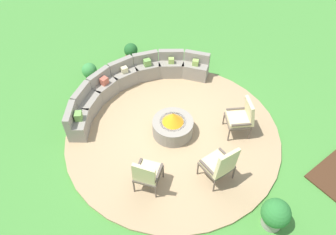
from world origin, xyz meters
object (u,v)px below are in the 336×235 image
(potted_plant_1, at_px, (275,214))
(curved_stone_bench, at_px, (132,83))
(lounge_chair_front_right, at_px, (220,164))
(potted_plant_0, at_px, (90,72))
(lounge_chair_front_left, at_px, (147,173))
(potted_plant_2, at_px, (131,52))
(fire_pit, at_px, (173,126))
(lounge_chair_back_left, at_px, (242,116))

(potted_plant_1, bearing_deg, curved_stone_bench, 90.89)
(lounge_chair_front_right, relative_size, potted_plant_1, 1.49)
(potted_plant_0, relative_size, potted_plant_1, 0.82)
(lounge_chair_front_left, relative_size, potted_plant_2, 1.64)
(lounge_chair_front_right, relative_size, potted_plant_2, 1.72)
(curved_stone_bench, distance_m, potted_plant_0, 1.40)
(fire_pit, height_order, lounge_chair_front_left, lounge_chair_front_left)
(curved_stone_bench, xyz_separation_m, potted_plant_2, (0.81, 1.30, -0.04))
(lounge_chair_front_left, distance_m, lounge_chair_back_left, 2.80)
(fire_pit, relative_size, curved_stone_bench, 0.22)
(curved_stone_bench, bearing_deg, lounge_chair_front_right, -91.27)
(lounge_chair_back_left, bearing_deg, lounge_chair_front_right, 148.34)
(lounge_chair_front_right, distance_m, potted_plant_1, 1.45)
(curved_stone_bench, xyz_separation_m, lounge_chair_front_right, (-0.08, -3.66, 0.24))
(lounge_chair_front_right, bearing_deg, lounge_chair_back_left, 28.52)
(lounge_chair_back_left, distance_m, potted_plant_1, 2.50)
(lounge_chair_front_left, distance_m, lounge_chair_front_right, 1.58)
(lounge_chair_front_right, height_order, potted_plant_2, lounge_chair_front_right)
(potted_plant_1, bearing_deg, fire_pit, 92.23)
(fire_pit, distance_m, potted_plant_0, 3.24)
(lounge_chair_front_left, height_order, lounge_chair_front_right, lounge_chair_front_right)
(potted_plant_2, bearing_deg, lounge_chair_front_right, -100.21)
(fire_pit, relative_size, lounge_chair_front_left, 0.97)
(potted_plant_0, height_order, potted_plant_1, potted_plant_1)
(curved_stone_bench, height_order, lounge_chair_front_left, lounge_chair_front_left)
(lounge_chair_front_right, bearing_deg, lounge_chair_front_left, 152.34)
(fire_pit, xyz_separation_m, potted_plant_1, (0.12, -3.13, 0.07))
(lounge_chair_front_right, xyz_separation_m, lounge_chair_back_left, (1.42, 0.72, -0.02))
(lounge_chair_back_left, relative_size, potted_plant_2, 1.59)
(lounge_chair_front_left, bearing_deg, lounge_chair_back_left, 52.82)
(fire_pit, bearing_deg, lounge_chair_front_right, -91.29)
(fire_pit, bearing_deg, potted_plant_0, 101.53)
(lounge_chair_back_left, bearing_deg, curved_stone_bench, 55.87)
(lounge_chair_front_left, xyz_separation_m, potted_plant_2, (2.27, 4.18, -0.27))
(potted_plant_0, bearing_deg, lounge_chair_front_right, -82.88)
(curved_stone_bench, distance_m, potted_plant_1, 5.08)
(curved_stone_bench, height_order, lounge_chair_back_left, lounge_chair_back_left)
(fire_pit, height_order, potted_plant_0, fire_pit)
(lounge_chair_front_right, xyz_separation_m, potted_plant_2, (0.89, 4.95, -0.28))
(fire_pit, distance_m, lounge_chair_back_left, 1.71)
(fire_pit, height_order, curved_stone_bench, curved_stone_bench)
(potted_plant_0, bearing_deg, fire_pit, -78.47)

